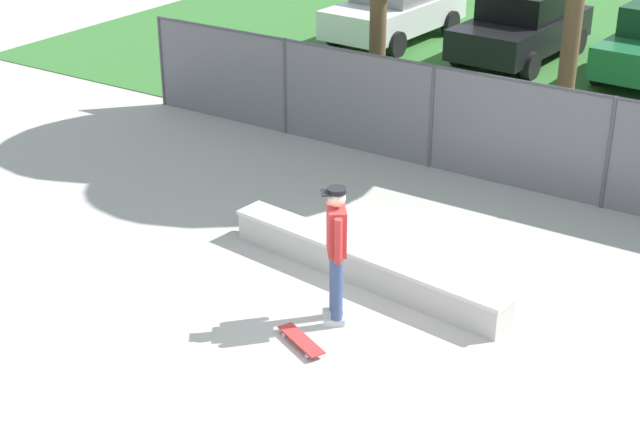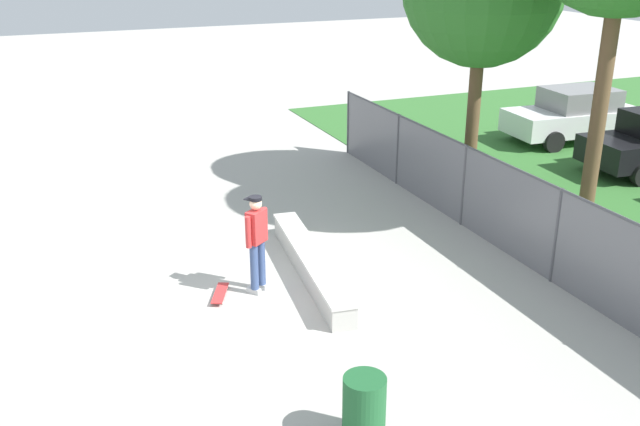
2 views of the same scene
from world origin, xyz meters
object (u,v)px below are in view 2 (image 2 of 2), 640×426
at_px(concrete_ledge, 311,264).
at_px(car_white, 575,115).
at_px(skateboarder, 257,239).
at_px(skateboard, 220,293).
at_px(trash_bin, 364,409).

height_order(concrete_ledge, car_white, car_white).
distance_m(skateboarder, car_white, 13.69).
bearing_deg(skateboard, skateboarder, 86.26).
relative_size(concrete_ledge, skateboard, 5.46).
distance_m(concrete_ledge, skateboarder, 1.40).
bearing_deg(skateboard, car_white, 114.70).
bearing_deg(concrete_ledge, car_white, 117.37).
bearing_deg(skateboarder, skateboard, -93.74).
relative_size(car_white, trash_bin, 4.74).
xyz_separation_m(skateboard, trash_bin, (4.49, 0.70, 0.38)).
height_order(concrete_ledge, skateboard, concrete_ledge).
bearing_deg(trash_bin, skateboarder, 179.92).
distance_m(concrete_ledge, car_white, 12.59).
relative_size(concrete_ledge, car_white, 1.03).
bearing_deg(skateboard, trash_bin, 8.88).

